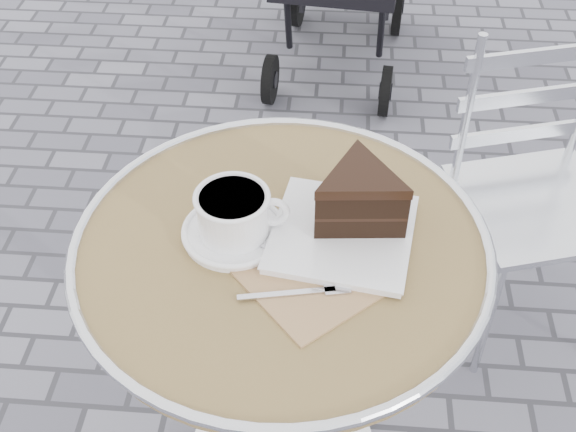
# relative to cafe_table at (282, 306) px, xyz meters

# --- Properties ---
(cafe_table) EXTENTS (0.72, 0.72, 0.74)m
(cafe_table) POSITION_rel_cafe_table_xyz_m (0.00, 0.00, 0.00)
(cafe_table) COLOR silver
(cafe_table) RESTS_ON ground
(cappuccino_set) EXTENTS (0.20, 0.17, 0.09)m
(cappuccino_set) POSITION_rel_cafe_table_xyz_m (-0.08, 0.01, 0.20)
(cappuccino_set) COLOR white
(cappuccino_set) RESTS_ON cafe_table
(cake_plate_set) EXTENTS (0.34, 0.38, 0.12)m
(cake_plate_set) POSITION_rel_cafe_table_xyz_m (0.12, 0.04, 0.22)
(cake_plate_set) COLOR #A77D5B
(cake_plate_set) RESTS_ON cafe_table
(bistro_chair) EXTENTS (0.46, 0.46, 0.81)m
(bistro_chair) POSITION_rel_cafe_table_xyz_m (0.56, 0.57, -0.06)
(bistro_chair) COLOR silver
(bistro_chair) RESTS_ON ground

